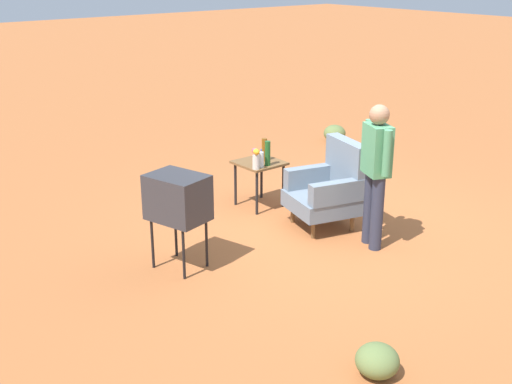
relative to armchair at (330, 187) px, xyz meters
name	(u,v)px	position (x,y,z in m)	size (l,w,h in m)	color
ground_plane	(337,231)	(0.20, -0.05, -0.50)	(60.00, 60.00, 0.00)	#AD6033
armchair	(330,187)	(0.00, 0.00, 0.00)	(0.94, 0.95, 1.06)	brown
side_table	(259,168)	(-1.07, -0.23, 0.02)	(0.56, 0.56, 0.61)	black
tv_on_stand	(178,198)	(-0.19, -2.05, 0.28)	(0.69, 0.58, 1.03)	black
person_standing	(376,167)	(0.73, -0.05, 0.44)	(0.53, 0.35, 1.64)	#2D3347
soda_can_blue	(263,154)	(-1.16, -0.10, 0.17)	(0.07, 0.07, 0.12)	blue
bottle_wine_green	(268,153)	(-0.88, -0.25, 0.27)	(0.07, 0.07, 0.32)	#1E5623
bottle_short_clear	(261,160)	(-0.87, -0.37, 0.21)	(0.06, 0.06, 0.20)	silver
bottle_tall_amber	(264,150)	(-1.06, -0.15, 0.26)	(0.07, 0.07, 0.30)	brown
flower_vase	(256,158)	(-0.86, -0.46, 0.26)	(0.14, 0.10, 0.27)	silver
shrub_mid	(335,133)	(-2.70, 2.87, -0.35)	(0.39, 0.39, 0.30)	olive
shrub_far	(377,361)	(2.41, -1.91, -0.36)	(0.35, 0.35, 0.27)	olive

